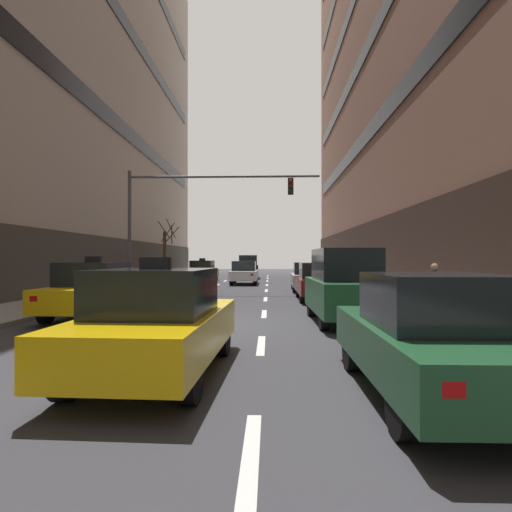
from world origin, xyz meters
name	(u,v)px	position (x,y,z in m)	size (l,w,h in m)	color
ground_plane	(204,323)	(0.00, 0.00, 0.00)	(120.00, 120.00, 0.00)	#38383D
sidewalk_right	(441,322)	(6.56, 0.00, 0.07)	(3.11, 80.00, 0.14)	gray
lane_stripe_l1_s3	(103,344)	(-1.67, -3.00, 0.00)	(0.16, 2.00, 0.01)	silver
lane_stripe_l1_s4	(162,313)	(-1.67, 2.00, 0.00)	(0.16, 2.00, 0.01)	silver
lane_stripe_l1_s5	(190,299)	(-1.67, 7.00, 0.00)	(0.16, 2.00, 0.01)	silver
lane_stripe_l1_s6	(207,290)	(-1.67, 12.00, 0.00)	(0.16, 2.00, 0.01)	silver
lane_stripe_l1_s7	(218,285)	(-1.67, 17.00, 0.00)	(0.16, 2.00, 0.01)	silver
lane_stripe_l1_s8	(225,281)	(-1.67, 22.00, 0.00)	(0.16, 2.00, 0.01)	silver
lane_stripe_l1_s9	(231,278)	(-1.67, 27.00, 0.00)	(0.16, 2.00, 0.01)	silver
lane_stripe_l1_s10	(235,276)	(-1.67, 32.00, 0.00)	(0.16, 2.00, 0.01)	silver
lane_stripe_l2_s2	(251,455)	(1.67, -8.00, 0.00)	(0.16, 2.00, 0.01)	silver
lane_stripe_l2_s3	(261,345)	(1.67, -3.00, 0.00)	(0.16, 2.00, 0.01)	silver
lane_stripe_l2_s4	(264,314)	(1.67, 2.00, 0.00)	(0.16, 2.00, 0.01)	silver
lane_stripe_l2_s5	(266,299)	(1.67, 7.00, 0.00)	(0.16, 2.00, 0.01)	silver
lane_stripe_l2_s6	(266,291)	(1.67, 12.00, 0.00)	(0.16, 2.00, 0.01)	silver
lane_stripe_l2_s7	(267,285)	(1.67, 17.00, 0.00)	(0.16, 2.00, 0.01)	silver
lane_stripe_l2_s8	(267,281)	(1.67, 22.00, 0.00)	(0.16, 2.00, 0.01)	silver
lane_stripe_l2_s9	(268,278)	(1.67, 27.00, 0.00)	(0.16, 2.00, 0.01)	silver
lane_stripe_l2_s10	(268,276)	(1.67, 32.00, 0.00)	(0.16, 2.00, 0.01)	silver
car_driving_0	(248,267)	(-0.06, 26.56, 1.03)	(1.87, 4.30, 2.07)	black
car_driving_1	(244,273)	(0.09, 17.72, 0.79)	(1.80, 4.29, 1.61)	black
taxi_driving_2	(95,290)	(-3.45, 0.95, 0.83)	(1.97, 4.52, 1.86)	black
taxi_driving_3	(158,322)	(0.12, -5.33, 0.81)	(2.01, 4.45, 1.82)	black
taxi_driving_4	(203,271)	(-3.27, 20.80, 0.80)	(2.02, 4.42, 1.81)	black
car_parked_0	(433,337)	(3.95, -6.33, 0.79)	(1.80, 4.30, 1.61)	black
car_parked_1	(345,286)	(3.95, 0.18, 1.03)	(1.88, 4.32, 2.07)	black
car_parked_2	(319,282)	(3.95, 6.61, 0.80)	(1.82, 4.31, 1.61)	black
car_parked_3	(308,277)	(3.95, 11.81, 0.78)	(1.86, 4.25, 1.58)	black
traffic_signal_0	(189,205)	(-2.29, 10.05, 4.57)	(9.89, 0.35, 6.20)	#4C4C51
street_tree_0	(165,252)	(-6.19, 20.98, 2.30)	(1.56, 1.87, 4.66)	#4C3823
pedestrian_0	(435,288)	(6.17, -0.53, 1.02)	(0.37, 0.43, 1.53)	black
pedestrian_1	(342,269)	(6.58, 16.32, 1.07)	(0.50, 0.31, 1.62)	#383D59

